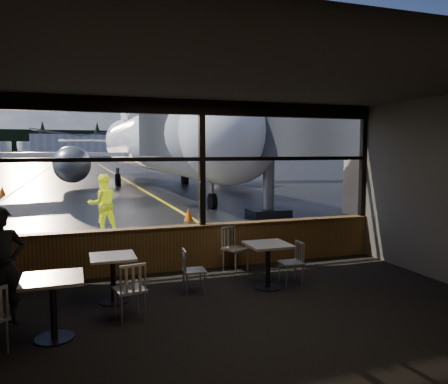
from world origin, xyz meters
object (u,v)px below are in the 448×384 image
cafe_table_left (54,309)px  chair_mid_s (129,290)px  chair_near_e (291,263)px  passenger (2,267)px  cafe_table_near (268,266)px  cone_nose (189,214)px  cafe_table_mid (113,279)px  airliner (154,102)px  jet_bridge (257,154)px  chair_near_w (194,271)px  chair_near_n (235,249)px  cone_wing (2,191)px  ground_crew (103,204)px

cafe_table_left → chair_mid_s: bearing=20.7°
chair_near_e → passenger: passenger is taller
cafe_table_near → chair_mid_s: (-2.53, -0.67, 0.03)m
cone_nose → passenger: bearing=-120.2°
cafe_table_near → cone_nose: (0.53, 7.86, -0.19)m
cafe_table_near → passenger: (-4.24, -0.31, 0.44)m
cafe_table_mid → cafe_table_left: bearing=-125.7°
airliner → jet_bridge: bearing=-88.2°
passenger → chair_near_w: bearing=-10.7°
chair_near_n → chair_near_e: bearing=90.9°
chair_near_n → passenger: passenger is taller
cone_nose → airliner: bearing=84.4°
cafe_table_left → chair_near_n: chair_near_n is taller
airliner → chair_near_n: airliner is taller
chair_near_w → cone_wing: chair_near_w is taller
chair_near_w → cone_nose: size_ratio=1.79×
airliner → chair_near_e: size_ratio=46.82×
cone_nose → cafe_table_left: bearing=-114.6°
jet_bridge → cone_nose: bearing=164.0°
jet_bridge → passenger: 10.44m
chair_near_e → cafe_table_near: bearing=96.8°
cafe_table_mid → jet_bridge: bearing=51.8°
chair_near_e → cone_nose: 7.82m
cafe_table_mid → chair_mid_s: size_ratio=0.89×
cafe_table_mid → passenger: size_ratio=0.46×
chair_mid_s → cone_wing: chair_mid_s is taller
airliner → ground_crew: bearing=-106.0°
jet_bridge → chair_mid_s: 9.72m
cafe_table_left → cone_wing: (-3.54, 20.78, -0.16)m
ground_crew → cone_nose: (3.00, 1.52, -0.67)m
cone_nose → cone_wing: (-7.61, 11.86, 0.04)m
cafe_table_mid → chair_near_n: chair_near_n is taller
cafe_table_mid → ground_crew: bearing=88.0°
chair_near_w → passenger: bearing=-77.1°
cafe_table_near → chair_near_n: bearing=96.8°
jet_bridge → chair_mid_s: jet_bridge is taller
chair_near_w → cafe_table_mid: bearing=-85.4°
cafe_table_left → cone_nose: size_ratio=1.89×
cafe_table_mid → cone_nose: (3.22, 7.73, -0.17)m
cafe_table_mid → chair_near_e: (3.18, -0.09, 0.02)m
cone_wing → passenger: bearing=-81.9°
jet_bridge → cone_nose: 3.23m
cafe_table_mid → cone_nose: size_ratio=1.76×
cafe_table_near → airliner: bearing=85.0°
chair_near_e → chair_near_w: 1.82m
airliner → cone_nose: bearing=-96.7°
jet_bridge → cafe_table_near: 7.98m
chair_near_w → chair_near_e: bearing=90.9°
chair_near_n → cone_wing: (-6.94, 18.46, -0.19)m
cafe_table_left → chair_near_w: bearing=28.5°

